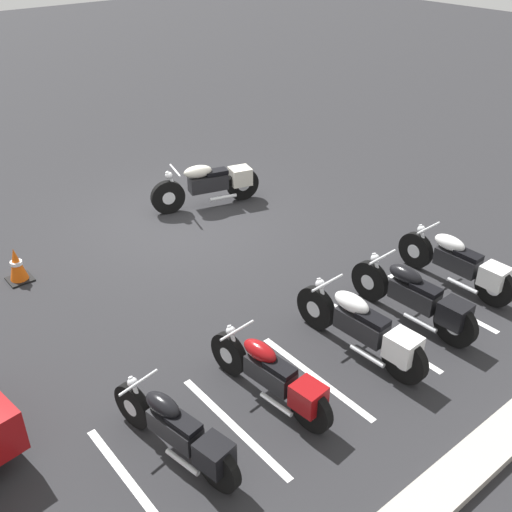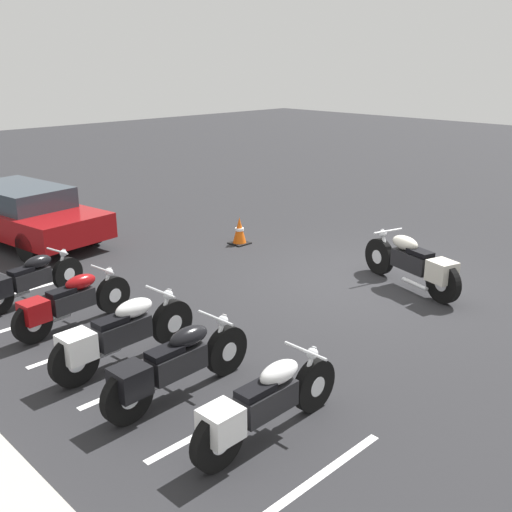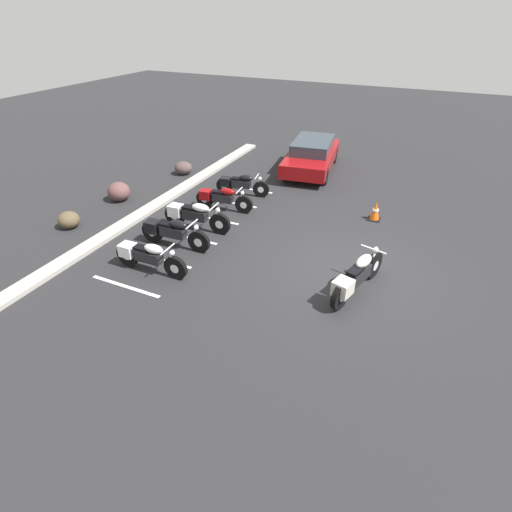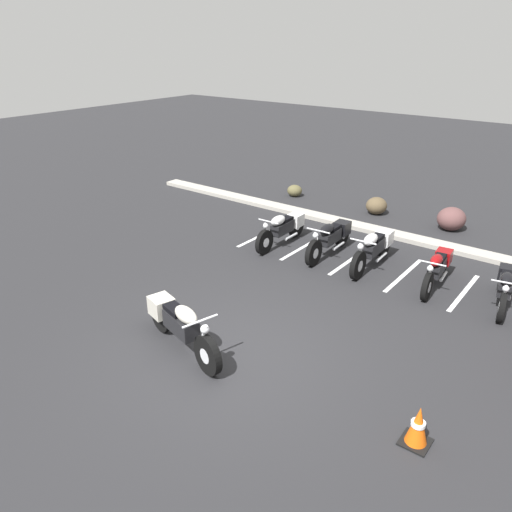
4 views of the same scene
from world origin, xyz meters
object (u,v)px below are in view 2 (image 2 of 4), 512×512
object	(u,v)px
parked_bike_2	(119,334)
parked_bike_3	(68,303)
parked_bike_0	(262,404)
parked_bike_1	(173,365)
car_red	(23,213)
parked_bike_4	(27,280)
motorcycle_cream_featured	(415,263)
traffic_cone	(239,231)

from	to	relation	value
parked_bike_2	parked_bike_3	distance (m)	1.60
parked_bike_0	parked_bike_2	xyz separation A→B (m)	(2.55, 0.19, 0.02)
parked_bike_1	parked_bike_3	world-z (taller)	parked_bike_1
parked_bike_3	car_red	world-z (taller)	car_red
parked_bike_3	parked_bike_1	bearing A→B (deg)	-97.44
parked_bike_1	parked_bike_4	size ratio (longest dim) A/B	1.12
motorcycle_cream_featured	parked_bike_1	xyz separation A→B (m)	(0.05, 5.38, -0.03)
parked_bike_3	parked_bike_4	distance (m)	1.42
parked_bike_1	parked_bike_3	distance (m)	2.79
motorcycle_cream_featured	traffic_cone	world-z (taller)	motorcycle_cream_featured
parked_bike_2	parked_bike_3	xyz separation A→B (m)	(1.59, -0.10, -0.04)
parked_bike_1	traffic_cone	distance (m)	6.60
car_red	traffic_cone	bearing A→B (deg)	35.60
parked_bike_4	car_red	world-z (taller)	car_red
motorcycle_cream_featured	parked_bike_3	xyz separation A→B (m)	(2.83, 5.29, -0.06)
parked_bike_0	parked_bike_2	bearing A→B (deg)	93.32
parked_bike_0	car_red	size ratio (longest dim) A/B	0.49
motorcycle_cream_featured	parked_bike_1	world-z (taller)	motorcycle_cream_featured
parked_bike_3	traffic_cone	bearing A→B (deg)	10.87
traffic_cone	parked_bike_1	bearing A→B (deg)	130.03
parked_bike_0	parked_bike_3	size ratio (longest dim) A/B	1.05
parked_bike_2	car_red	bearing A→B (deg)	73.17
parked_bike_1	parked_bike_3	bearing A→B (deg)	85.81
motorcycle_cream_featured	car_red	bearing A→B (deg)	40.63
parked_bike_2	parked_bike_4	distance (m)	3.02
parked_bike_1	parked_bike_3	size ratio (longest dim) A/B	1.08
parked_bike_1	parked_bike_4	bearing A→B (deg)	86.51
car_red	traffic_cone	world-z (taller)	car_red
motorcycle_cream_featured	parked_bike_4	size ratio (longest dim) A/B	1.16
motorcycle_cream_featured	car_red	xyz separation A→B (m)	(7.90, 3.72, 0.18)
motorcycle_cream_featured	parked_bike_0	distance (m)	5.36
motorcycle_cream_featured	parked_bike_0	size ratio (longest dim) A/B	1.06
parked_bike_0	car_red	world-z (taller)	car_red
motorcycle_cream_featured	parked_bike_1	distance (m)	5.38
parked_bike_1	traffic_cone	world-z (taller)	parked_bike_1
parked_bike_1	motorcycle_cream_featured	bearing A→B (deg)	-2.83
parked_bike_1	parked_bike_2	size ratio (longest dim) A/B	0.98
parked_bike_0	parked_bike_3	xyz separation A→B (m)	(4.14, 0.09, -0.02)
parked_bike_0	parked_bike_2	size ratio (longest dim) A/B	0.96
parked_bike_0	traffic_cone	size ratio (longest dim) A/B	3.51
parked_bike_1	parked_bike_4	world-z (taller)	parked_bike_1
motorcycle_cream_featured	traffic_cone	bearing A→B (deg)	19.85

